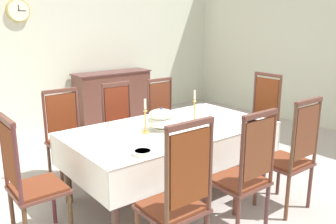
{
  "coord_description": "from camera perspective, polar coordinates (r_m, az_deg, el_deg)",
  "views": [
    {
      "loc": [
        -2.22,
        -2.95,
        1.81
      ],
      "look_at": [
        -0.11,
        -0.26,
        0.94
      ],
      "focal_mm": 38.25,
      "sensor_mm": 36.0,
      "label": 1
    }
  ],
  "objects": [
    {
      "name": "ground",
      "position": [
        4.12,
        -1.12,
        -12.03
      ],
      "size": [
        7.19,
        6.2,
        0.04
      ],
      "primitive_type": "cube",
      "color": "#B2A9A1"
    },
    {
      "name": "back_wall",
      "position": [
        6.49,
        -18.52,
        11.35
      ],
      "size": [
        7.19,
        0.08,
        3.11
      ],
      "primitive_type": "cube",
      "color": "silver",
      "rests_on": "ground"
    },
    {
      "name": "dining_table",
      "position": [
        3.73,
        0.5,
        -3.55
      ],
      "size": [
        2.11,
        1.15,
        0.73
      ],
      "color": "brown",
      "rests_on": "ground"
    },
    {
      "name": "tablecloth",
      "position": [
        3.73,
        0.5,
        -3.6
      ],
      "size": [
        2.13,
        1.17,
        0.33
      ],
      "color": "white",
      "rests_on": "dining_table"
    },
    {
      "name": "chair_south_a",
      "position": [
        2.63,
        1.6,
        -13.37
      ],
      "size": [
        0.44,
        0.42,
        1.18
      ],
      "color": "brown",
      "rests_on": "ground"
    },
    {
      "name": "chair_north_a",
      "position": [
        4.23,
        -15.76,
        -3.54
      ],
      "size": [
        0.44,
        0.42,
        1.06
      ],
      "rotation": [
        0.0,
        0.0,
        3.14
      ],
      "color": "brown",
      "rests_on": "ground"
    },
    {
      "name": "chair_south_b",
      "position": [
        3.11,
        12.09,
        -9.5
      ],
      "size": [
        0.44,
        0.42,
        1.12
      ],
      "color": "brown",
      "rests_on": "ground"
    },
    {
      "name": "chair_north_b",
      "position": [
        4.54,
        -7.27,
        -1.9
      ],
      "size": [
        0.44,
        0.42,
        1.06
      ],
      "rotation": [
        0.0,
        0.0,
        3.14
      ],
      "color": "brown",
      "rests_on": "ground"
    },
    {
      "name": "chair_south_c",
      "position": [
        3.63,
        19.1,
        -6.42
      ],
      "size": [
        0.44,
        0.42,
        1.13
      ],
      "color": "brown",
      "rests_on": "ground"
    },
    {
      "name": "chair_north_c",
      "position": [
        4.91,
        -0.42,
        -0.6
      ],
      "size": [
        0.44,
        0.42,
        1.05
      ],
      "rotation": [
        0.0,
        0.0,
        3.14
      ],
      "color": "brown",
      "rests_on": "ground"
    },
    {
      "name": "chair_head_west",
      "position": [
        3.13,
        -21.25,
        -10.11
      ],
      "size": [
        0.42,
        0.44,
        1.11
      ],
      "rotation": [
        0.0,
        0.0,
        -1.57
      ],
      "color": "brown",
      "rests_on": "ground"
    },
    {
      "name": "chair_head_east",
      "position": [
        4.77,
        14.38,
        -1.02
      ],
      "size": [
        0.42,
        0.44,
        1.16
      ],
      "rotation": [
        0.0,
        0.0,
        1.57
      ],
      "color": "brown",
      "rests_on": "ground"
    },
    {
      "name": "soup_tureen",
      "position": [
        3.6,
        -1.06,
        -1.1
      ],
      "size": [
        0.29,
        0.29,
        0.23
      ],
      "color": "white",
      "rests_on": "tablecloth"
    },
    {
      "name": "candlestick_west",
      "position": [
        3.49,
        -3.63,
        -1.22
      ],
      "size": [
        0.07,
        0.07,
        0.34
      ],
      "color": "gold",
      "rests_on": "tablecloth"
    },
    {
      "name": "candlestick_east",
      "position": [
        3.87,
        4.24,
        0.42
      ],
      "size": [
        0.07,
        0.07,
        0.35
      ],
      "color": "gold",
      "rests_on": "tablecloth"
    },
    {
      "name": "bowl_near_left",
      "position": [
        3.88,
        13.23,
        -1.68
      ],
      "size": [
        0.19,
        0.19,
        0.04
      ],
      "color": "white",
      "rests_on": "tablecloth"
    },
    {
      "name": "bowl_near_right",
      "position": [
        4.52,
        5.34,
        0.88
      ],
      "size": [
        0.19,
        0.19,
        0.04
      ],
      "color": "white",
      "rests_on": "tablecloth"
    },
    {
      "name": "bowl_far_left",
      "position": [
        2.96,
        -4.06,
        -6.42
      ],
      "size": [
        0.16,
        0.16,
        0.04
      ],
      "color": "white",
      "rests_on": "tablecloth"
    },
    {
      "name": "spoon_primary",
      "position": [
        4.0,
        14.08,
        -1.56
      ],
      "size": [
        0.03,
        0.18,
        0.01
      ],
      "rotation": [
        0.0,
        0.0,
        -0.05
      ],
      "color": "gold",
      "rests_on": "tablecloth"
    },
    {
      "name": "spoon_secondary",
      "position": [
        4.63,
        6.18,
        0.93
      ],
      "size": [
        0.06,
        0.17,
        0.01
      ],
      "rotation": [
        0.0,
        0.0,
        0.26
      ],
      "color": "gold",
      "rests_on": "tablecloth"
    },
    {
      "name": "sideboard",
      "position": [
        6.75,
        -8.78,
        2.56
      ],
      "size": [
        1.44,
        0.48,
        0.9
      ],
      "rotation": [
        0.0,
        0.0,
        3.14
      ],
      "color": "brown",
      "rests_on": "ground"
    },
    {
      "name": "mounted_clock",
      "position": [
        6.27,
        -22.76,
        14.67
      ],
      "size": [
        0.36,
        0.06,
        0.36
      ],
      "color": "#D1B251"
    }
  ]
}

